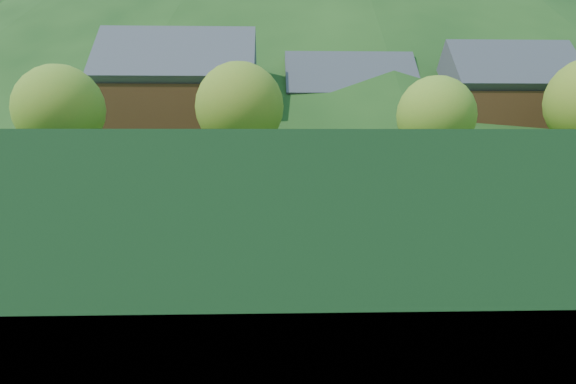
{
  "coord_description": "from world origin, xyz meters",
  "views": [
    {
      "loc": [
        -1.73,
        -17.45,
        2.92
      ],
      "look_at": [
        -1.16,
        0.0,
        1.09
      ],
      "focal_mm": 32.0,
      "sensor_mm": 36.0,
      "label": 1
    }
  ],
  "objects_px": {
    "student_a": "(348,190)",
    "student_c": "(457,194)",
    "chalet_left": "(180,108)",
    "ball_hopper": "(46,222)",
    "student_b": "(435,193)",
    "student_d": "(487,191)",
    "tennis_net": "(322,208)",
    "chalet_mid": "(348,117)",
    "chalet_right": "(505,113)",
    "coach": "(211,202)"
  },
  "relations": [
    {
      "from": "chalet_left",
      "to": "student_b",
      "type": "bearing_deg",
      "value": -62.65
    },
    {
      "from": "student_a",
      "to": "chalet_mid",
      "type": "xyz_separation_m",
      "value": [
        4.62,
        30.89,
        4.17
      ]
    },
    {
      "from": "student_b",
      "to": "student_c",
      "type": "height_order",
      "value": "student_b"
    },
    {
      "from": "coach",
      "to": "chalet_right",
      "type": "relative_size",
      "value": 0.17
    },
    {
      "from": "tennis_net",
      "to": "chalet_left",
      "type": "bearing_deg",
      "value": 108.43
    },
    {
      "from": "student_b",
      "to": "student_d",
      "type": "height_order",
      "value": "same"
    },
    {
      "from": "ball_hopper",
      "to": "chalet_mid",
      "type": "distance_m",
      "value": 40.78
    },
    {
      "from": "student_c",
      "to": "chalet_right",
      "type": "xyz_separation_m",
      "value": [
        14.4,
        27.52,
        4.54
      ]
    },
    {
      "from": "chalet_right",
      "to": "student_c",
      "type": "bearing_deg",
      "value": -117.61
    },
    {
      "from": "student_c",
      "to": "chalet_mid",
      "type": "height_order",
      "value": "chalet_mid"
    },
    {
      "from": "tennis_net",
      "to": "student_a",
      "type": "bearing_deg",
      "value": 66.15
    },
    {
      "from": "ball_hopper",
      "to": "chalet_mid",
      "type": "xyz_separation_m",
      "value": [
        13.52,
        38.24,
        4.22
      ]
    },
    {
      "from": "student_d",
      "to": "chalet_left",
      "type": "distance_m",
      "value": 32.55
    },
    {
      "from": "chalet_left",
      "to": "ball_hopper",
      "type": "bearing_deg",
      "value": -85.86
    },
    {
      "from": "chalet_right",
      "to": "chalet_mid",
      "type": "bearing_deg",
      "value": 164.05
    },
    {
      "from": "student_a",
      "to": "student_c",
      "type": "height_order",
      "value": "student_a"
    },
    {
      "from": "ball_hopper",
      "to": "student_c",
      "type": "bearing_deg",
      "value": 27.09
    },
    {
      "from": "student_a",
      "to": "student_c",
      "type": "distance_m",
      "value": 4.28
    },
    {
      "from": "student_d",
      "to": "tennis_net",
      "type": "bearing_deg",
      "value": 11.45
    },
    {
      "from": "student_b",
      "to": "ball_hopper",
      "type": "height_order",
      "value": "student_b"
    },
    {
      "from": "tennis_net",
      "to": "chalet_mid",
      "type": "bearing_deg",
      "value": 79.99
    },
    {
      "from": "coach",
      "to": "chalet_left",
      "type": "height_order",
      "value": "chalet_left"
    },
    {
      "from": "chalet_mid",
      "to": "student_a",
      "type": "bearing_deg",
      "value": -98.51
    },
    {
      "from": "ball_hopper",
      "to": "chalet_right",
      "type": "bearing_deg",
      "value": 51.2
    },
    {
      "from": "student_b",
      "to": "chalet_left",
      "type": "xyz_separation_m",
      "value": [
        -14.54,
        28.1,
        4.82
      ]
    },
    {
      "from": "chalet_right",
      "to": "student_b",
      "type": "bearing_deg",
      "value": -118.82
    },
    {
      "from": "coach",
      "to": "chalet_left",
      "type": "distance_m",
      "value": 33.02
    },
    {
      "from": "coach",
      "to": "student_d",
      "type": "height_order",
      "value": "coach"
    },
    {
      "from": "student_b",
      "to": "tennis_net",
      "type": "relative_size",
      "value": 0.13
    },
    {
      "from": "tennis_net",
      "to": "ball_hopper",
      "type": "distance_m",
      "value": 8.64
    },
    {
      "from": "student_d",
      "to": "chalet_left",
      "type": "xyz_separation_m",
      "value": [
        -16.87,
        27.42,
        4.82
      ]
    },
    {
      "from": "student_b",
      "to": "ball_hopper",
      "type": "xyz_separation_m",
      "value": [
        -12.06,
        -6.14,
        -0.06
      ]
    },
    {
      "from": "ball_hopper",
      "to": "student_d",
      "type": "bearing_deg",
      "value": 25.34
    },
    {
      "from": "student_b",
      "to": "chalet_right",
      "type": "xyz_separation_m",
      "value": [
        15.46,
        28.1,
        4.43
      ]
    },
    {
      "from": "student_a",
      "to": "ball_hopper",
      "type": "xyz_separation_m",
      "value": [
        -8.9,
        -7.35,
        -0.06
      ]
    },
    {
      "from": "chalet_right",
      "to": "chalet_left",
      "type": "bearing_deg",
      "value": -180.0
    },
    {
      "from": "student_c",
      "to": "chalet_mid",
      "type": "bearing_deg",
      "value": -69.06
    },
    {
      "from": "ball_hopper",
      "to": "chalet_mid",
      "type": "height_order",
      "value": "chalet_mid"
    },
    {
      "from": "tennis_net",
      "to": "chalet_mid",
      "type": "xyz_separation_m",
      "value": [
        6.0,
        34.0,
        4.47
      ]
    },
    {
      "from": "student_b",
      "to": "student_c",
      "type": "bearing_deg",
      "value": -166.36
    },
    {
      "from": "chalet_mid",
      "to": "tennis_net",
      "type": "bearing_deg",
      "value": -100.01
    },
    {
      "from": "chalet_right",
      "to": "student_d",
      "type": "bearing_deg",
      "value": -115.59
    },
    {
      "from": "chalet_right",
      "to": "tennis_net",
      "type": "bearing_deg",
      "value": -123.69
    },
    {
      "from": "chalet_left",
      "to": "coach",
      "type": "bearing_deg",
      "value": -78.64
    },
    {
      "from": "student_a",
      "to": "chalet_right",
      "type": "height_order",
      "value": "chalet_right"
    },
    {
      "from": "chalet_left",
      "to": "chalet_mid",
      "type": "relative_size",
      "value": 1.09
    },
    {
      "from": "student_b",
      "to": "student_c",
      "type": "relative_size",
      "value": 1.16
    },
    {
      "from": "ball_hopper",
      "to": "coach",
      "type": "bearing_deg",
      "value": 28.84
    },
    {
      "from": "student_a",
      "to": "tennis_net",
      "type": "distance_m",
      "value": 3.42
    },
    {
      "from": "student_b",
      "to": "student_a",
      "type": "bearing_deg",
      "value": -35.91
    }
  ]
}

